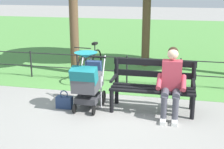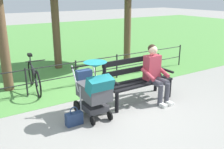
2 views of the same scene
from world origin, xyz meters
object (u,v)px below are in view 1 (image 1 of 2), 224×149
object	(u,v)px
handbag	(64,102)
park_bench	(153,84)
bicycle	(90,64)
stroller	(88,80)
person_on_bench	(171,81)

from	to	relation	value
handbag	park_bench	bearing A→B (deg)	-169.14
handbag	bicycle	size ratio (longest dim) A/B	0.22
stroller	bicycle	world-z (taller)	stroller
stroller	handbag	size ratio (longest dim) A/B	3.11
handbag	bicycle	xyz separation A→B (m)	(0.11, -2.16, 0.24)
stroller	person_on_bench	bearing A→B (deg)	-178.76
park_bench	handbag	distance (m)	1.78
park_bench	handbag	bearing A→B (deg)	10.86
bicycle	stroller	bearing A→B (deg)	105.45
person_on_bench	bicycle	xyz separation A→B (m)	(2.16, -2.06, -0.31)
park_bench	stroller	bearing A→B (deg)	11.77
person_on_bench	bicycle	bearing A→B (deg)	-43.59
bicycle	person_on_bench	bearing A→B (deg)	136.41
park_bench	bicycle	world-z (taller)	park_bench
park_bench	handbag	world-z (taller)	park_bench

